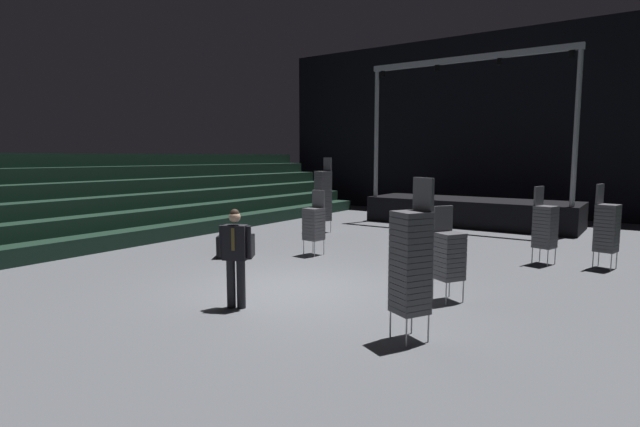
# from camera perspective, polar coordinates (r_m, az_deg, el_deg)

# --- Properties ---
(ground_plane) EXTENTS (22.00, 30.00, 0.10)m
(ground_plane) POSITION_cam_1_polar(r_m,az_deg,el_deg) (9.83, -3.12, -8.97)
(ground_plane) COLOR #515459
(arena_end_wall) EXTENTS (22.00, 0.30, 8.00)m
(arena_end_wall) POSITION_cam_1_polar(r_m,az_deg,el_deg) (23.27, 20.36, 9.70)
(arena_end_wall) COLOR black
(arena_end_wall) RESTS_ON ground_plane
(bleacher_bank_left) EXTENTS (4.50, 24.00, 2.70)m
(bleacher_bank_left) POSITION_cam_1_polar(r_m,az_deg,el_deg) (16.89, -25.12, 1.79)
(bleacher_bank_left) COLOR black
(bleacher_bank_left) RESTS_ON ground_plane
(stage_riser) EXTENTS (7.65, 2.55, 6.12)m
(stage_riser) POSITION_cam_1_polar(r_m,az_deg,el_deg) (19.56, 17.13, 0.55)
(stage_riser) COLOR black
(stage_riser) RESTS_ON ground_plane
(man_with_tie) EXTENTS (0.55, 0.38, 1.72)m
(man_with_tie) POSITION_cam_1_polar(r_m,az_deg,el_deg) (8.50, -9.82, -4.49)
(man_with_tie) COLOR black
(man_with_tie) RESTS_ON ground_plane
(chair_stack_front_left) EXTENTS (0.60, 0.60, 1.71)m
(chair_stack_front_left) POSITION_cam_1_polar(r_m,az_deg,el_deg) (9.10, 14.71, -4.58)
(chair_stack_front_left) COLOR #B2B5BA
(chair_stack_front_left) RESTS_ON ground_plane
(chair_stack_front_right) EXTENTS (0.60, 0.60, 2.31)m
(chair_stack_front_right) POSITION_cam_1_polar(r_m,az_deg,el_deg) (6.99, 10.53, -5.38)
(chair_stack_front_right) COLOR #B2B5BA
(chair_stack_front_right) RESTS_ON ground_plane
(chair_stack_mid_left) EXTENTS (0.56, 0.56, 2.56)m
(chair_stack_mid_left) POSITION_cam_1_polar(r_m,az_deg,el_deg) (16.74, 0.37, 2.14)
(chair_stack_mid_left) COLOR #B2B5BA
(chair_stack_mid_left) RESTS_ON ground_plane
(chair_stack_mid_right) EXTENTS (0.54, 0.54, 1.88)m
(chair_stack_mid_right) POSITION_cam_1_polar(r_m,az_deg,el_deg) (12.98, 24.68, -1.28)
(chair_stack_mid_right) COLOR #B2B5BA
(chair_stack_mid_right) RESTS_ON ground_plane
(chair_stack_mid_centre) EXTENTS (0.48, 0.48, 1.71)m
(chair_stack_mid_centre) POSITION_cam_1_polar(r_m,az_deg,el_deg) (12.91, -0.70, -1.08)
(chair_stack_mid_centre) COLOR #B2B5BA
(chair_stack_mid_centre) RESTS_ON ground_plane
(chair_stack_rear_left) EXTENTS (0.52, 0.52, 1.96)m
(chair_stack_rear_left) POSITION_cam_1_polar(r_m,az_deg,el_deg) (13.10, 30.36, -1.33)
(chair_stack_rear_left) COLOR #B2B5BA
(chair_stack_rear_left) RESTS_ON ground_plane
(equipment_road_case) EXTENTS (1.08, 1.00, 0.57)m
(equipment_road_case) POSITION_cam_1_polar(r_m,az_deg,el_deg) (12.92, -9.74, -3.76)
(equipment_road_case) COLOR black
(equipment_road_case) RESTS_ON ground_plane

